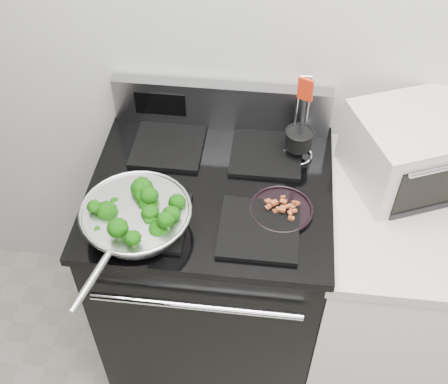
# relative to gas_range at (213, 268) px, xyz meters

# --- Properties ---
(back_wall) EXTENTS (4.00, 0.02, 2.70)m
(back_wall) POSITION_rel_gas_range_xyz_m (0.30, 0.34, 0.86)
(back_wall) COLOR silver
(back_wall) RESTS_ON ground
(gas_range) EXTENTS (0.79, 0.69, 1.13)m
(gas_range) POSITION_rel_gas_range_xyz_m (0.00, 0.00, 0.00)
(gas_range) COLOR black
(gas_range) RESTS_ON floor
(counter) EXTENTS (0.62, 0.68, 0.92)m
(counter) POSITION_rel_gas_range_xyz_m (0.68, -0.00, -0.03)
(counter) COLOR white
(counter) RESTS_ON floor
(skillet) EXTENTS (0.33, 0.52, 0.07)m
(skillet) POSITION_rel_gas_range_xyz_m (-0.19, -0.21, 0.51)
(skillet) COLOR silver
(skillet) RESTS_ON gas_range
(broccoli_pile) EXTENTS (0.26, 0.26, 0.09)m
(broccoli_pile) POSITION_rel_gas_range_xyz_m (-0.19, -0.21, 0.53)
(broccoli_pile) COLOR black
(broccoli_pile) RESTS_ON skillet
(bacon_plate) EXTENTS (0.20, 0.20, 0.04)m
(bacon_plate) POSITION_rel_gas_range_xyz_m (0.23, -0.09, 0.48)
(bacon_plate) COLOR black
(bacon_plate) RESTS_ON gas_range
(utensil_holder) EXTENTS (0.11, 0.11, 0.33)m
(utensil_holder) POSITION_rel_gas_range_xyz_m (0.27, 0.17, 0.52)
(utensil_holder) COLOR silver
(utensil_holder) RESTS_ON gas_range
(toaster_oven) EXTENTS (0.52, 0.46, 0.25)m
(toaster_oven) POSITION_rel_gas_range_xyz_m (0.67, 0.15, 0.56)
(toaster_oven) COLOR beige
(toaster_oven) RESTS_ON counter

